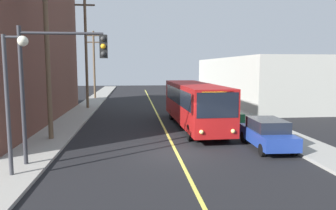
# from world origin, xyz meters

# --- Properties ---
(ground_plane) EXTENTS (120.00, 120.00, 0.00)m
(ground_plane) POSITION_xyz_m (0.00, 0.00, 0.00)
(ground_plane) COLOR black
(sidewalk_left) EXTENTS (2.50, 90.00, 0.15)m
(sidewalk_left) POSITION_xyz_m (-7.25, 10.00, 0.07)
(sidewalk_left) COLOR gray
(sidewalk_left) RESTS_ON ground
(sidewalk_right) EXTENTS (2.50, 90.00, 0.15)m
(sidewalk_right) POSITION_xyz_m (7.25, 10.00, 0.07)
(sidewalk_right) COLOR gray
(sidewalk_right) RESTS_ON ground
(lane_stripe_center) EXTENTS (0.16, 60.00, 0.01)m
(lane_stripe_center) POSITION_xyz_m (0.00, 15.00, 0.01)
(lane_stripe_center) COLOR #D8CC4C
(lane_stripe_center) RESTS_ON ground
(building_right_warehouse) EXTENTS (12.00, 25.10, 5.50)m
(building_right_warehouse) POSITION_xyz_m (14.50, 22.72, 2.75)
(building_right_warehouse) COLOR #B2B2A8
(building_right_warehouse) RESTS_ON ground
(city_bus) EXTENTS (2.87, 12.21, 3.20)m
(city_bus) POSITION_xyz_m (2.20, 6.74, 1.82)
(city_bus) COLOR maroon
(city_bus) RESTS_ON ground
(parked_car_blue) EXTENTS (1.96, 4.46, 1.62)m
(parked_car_blue) POSITION_xyz_m (5.00, 0.28, 0.84)
(parked_car_blue) COLOR navy
(parked_car_blue) RESTS_ON ground
(parked_car_green) EXTENTS (1.86, 4.42, 1.62)m
(parked_car_green) POSITION_xyz_m (4.93, 8.12, 0.84)
(parked_car_green) COLOR #196038
(parked_car_green) RESTS_ON ground
(utility_pole_near) EXTENTS (2.40, 0.28, 9.93)m
(utility_pole_near) POSITION_xyz_m (-7.13, 3.39, 5.61)
(utility_pole_near) COLOR brown
(utility_pole_near) RESTS_ON sidewalk_left
(utility_pole_mid) EXTENTS (2.40, 0.28, 11.98)m
(utility_pole_mid) POSITION_xyz_m (-6.98, 17.77, 6.67)
(utility_pole_mid) COLOR brown
(utility_pole_mid) RESTS_ON sidewalk_left
(utility_pole_far) EXTENTS (2.40, 0.28, 9.08)m
(utility_pole_far) POSITION_xyz_m (-7.50, 28.53, 5.17)
(utility_pole_far) COLOR brown
(utility_pole_far) RESTS_ON sidewalk_left
(traffic_signal_left_corner) EXTENTS (3.75, 0.48, 6.00)m
(traffic_signal_left_corner) POSITION_xyz_m (-5.41, -1.70, 4.30)
(traffic_signal_left_corner) COLOR #2D2D33
(traffic_signal_left_corner) RESTS_ON sidewalk_left
(street_lamp_left) EXTENTS (0.98, 0.40, 5.50)m
(street_lamp_left) POSITION_xyz_m (-6.83, -3.11, 3.74)
(street_lamp_left) COLOR #38383D
(street_lamp_left) RESTS_ON sidewalk_left
(fire_hydrant) EXTENTS (0.44, 0.26, 0.84)m
(fire_hydrant) POSITION_xyz_m (6.85, 3.79, 0.58)
(fire_hydrant) COLOR red
(fire_hydrant) RESTS_ON sidewalk_right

